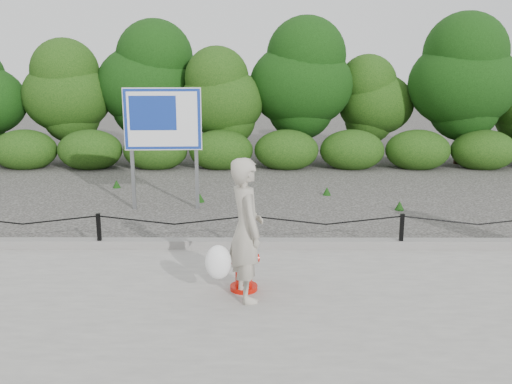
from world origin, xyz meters
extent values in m
plane|color=#2D2B28|center=(0.00, 0.00, 0.00)|extent=(90.00, 90.00, 0.00)
cube|color=gray|center=(0.00, -2.00, 0.04)|extent=(14.00, 4.00, 0.08)
cube|color=slate|center=(0.00, 0.05, 0.15)|extent=(14.00, 0.22, 0.14)
cube|color=black|center=(-2.50, 0.00, 0.38)|extent=(0.06, 0.06, 0.60)
cube|color=black|center=(0.00, 0.00, 0.38)|extent=(0.06, 0.06, 0.60)
cube|color=black|center=(2.50, 0.00, 0.38)|extent=(0.06, 0.06, 0.60)
cylinder|color=black|center=(-3.75, 0.00, 0.60)|extent=(2.50, 0.02, 0.02)
cylinder|color=black|center=(-1.25, 0.00, 0.60)|extent=(2.50, 0.02, 0.02)
cylinder|color=black|center=(1.25, 0.00, 0.60)|extent=(2.50, 0.02, 0.02)
cylinder|color=black|center=(3.75, 0.00, 0.60)|extent=(2.50, 0.02, 0.02)
cylinder|color=black|center=(-6.00, 9.00, 0.96)|extent=(0.18, 0.18, 1.91)
ellipsoid|color=#1D5413|center=(-6.00, 9.00, 2.29)|extent=(2.83, 2.44, 3.06)
cylinder|color=black|center=(-3.50, 9.40, 1.10)|extent=(0.18, 0.18, 2.21)
ellipsoid|color=#1D5413|center=(-3.50, 9.40, 2.65)|extent=(3.27, 2.83, 3.53)
cylinder|color=black|center=(-1.00, 8.60, 0.89)|extent=(0.18, 0.18, 1.78)
ellipsoid|color=#1D5413|center=(-1.00, 8.60, 2.14)|extent=(2.64, 2.28, 2.85)
cylinder|color=black|center=(1.50, 9.00, 1.12)|extent=(0.18, 0.18, 2.24)
ellipsoid|color=#1D5413|center=(1.50, 9.00, 2.69)|extent=(3.31, 2.87, 3.58)
cylinder|color=black|center=(4.00, 9.40, 0.84)|extent=(0.18, 0.18, 1.67)
ellipsoid|color=#1D5413|center=(4.00, 9.40, 2.01)|extent=(2.47, 2.14, 2.67)
cylinder|color=black|center=(6.50, 8.60, 1.14)|extent=(0.18, 0.18, 2.28)
ellipsoid|color=#1D5413|center=(6.50, 8.60, 2.74)|extent=(3.37, 2.92, 3.65)
cylinder|color=#BD1107|center=(-0.06, -1.70, 0.11)|extent=(0.45, 0.45, 0.06)
cylinder|color=#BD1107|center=(-0.06, -1.70, 0.42)|extent=(0.28, 0.28, 0.56)
cylinder|color=#BD1107|center=(-0.06, -1.70, 0.72)|extent=(0.33, 0.33, 0.05)
ellipsoid|color=#BD1107|center=(-0.06, -1.70, 0.75)|extent=(0.29, 0.29, 0.18)
cylinder|color=#BD1107|center=(-0.06, -1.70, 0.85)|extent=(0.08, 0.08, 0.05)
cylinder|color=#BD1107|center=(-0.21, -1.74, 0.52)|extent=(0.13, 0.14, 0.11)
cylinder|color=#BD1107|center=(0.09, -1.66, 0.52)|extent=(0.13, 0.14, 0.11)
cylinder|color=#BD1107|center=(-0.02, -1.86, 0.45)|extent=(0.18, 0.16, 0.16)
cylinder|color=slate|center=(-0.09, -1.84, 0.37)|extent=(0.01, 0.05, 0.12)
imported|color=#AAA291|center=(-0.02, -1.97, 1.01)|extent=(0.62, 0.78, 1.86)
ellipsoid|color=white|center=(-0.37, -2.12, 0.63)|extent=(0.33, 0.26, 0.45)
cube|color=slate|center=(-2.56, 2.88, 1.30)|extent=(0.08, 0.08, 2.61)
cube|color=slate|center=(-1.19, 2.94, 1.30)|extent=(0.08, 0.08, 2.61)
cube|color=white|center=(-1.88, 2.85, 1.96)|extent=(1.63, 0.13, 1.30)
cube|color=navy|center=(-1.87, 2.82, 1.96)|extent=(1.60, 0.08, 1.27)
cube|color=navy|center=(-2.07, 2.81, 2.09)|extent=(0.98, 0.05, 0.72)
camera|label=1|loc=(0.13, -8.56, 3.03)|focal=38.00mm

